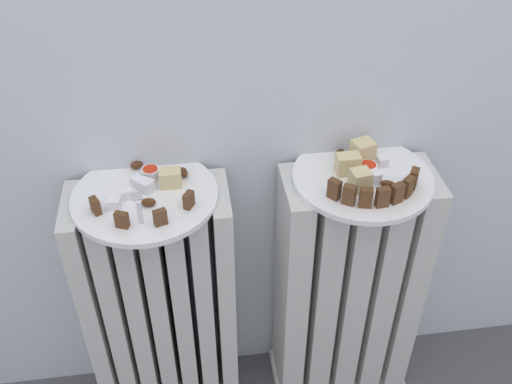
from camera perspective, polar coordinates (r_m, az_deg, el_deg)
The scene contains 33 objects.
radiator_left at distance 1.42m, azimuth -9.10°, elevation -11.42°, with size 0.35×0.16×0.68m.
radiator_right at distance 1.46m, azimuth 8.80°, elevation -9.59°, with size 0.35×0.16×0.68m.
plate_left at distance 1.18m, azimuth -10.77°, elevation -0.39°, with size 0.29×0.29×0.01m, color white.
plate_right at distance 1.22m, azimuth 10.35°, elevation 1.40°, with size 0.29×0.29×0.01m, color white.
dark_cake_slice_left_0 at distance 1.14m, azimuth -15.38°, elevation -1.32°, with size 0.02×0.01×0.03m, color #56351E.
dark_cake_slice_left_1 at distance 1.10m, azimuth -12.94°, elevation -2.66°, with size 0.02×0.01×0.03m, color #56351E.
dark_cake_slice_left_2 at distance 1.09m, azimuth -9.32°, elevation -2.45°, with size 0.02×0.01×0.03m, color #56351E.
dark_cake_slice_left_3 at distance 1.12m, azimuth -6.57°, elevation -0.78°, with size 0.02×0.01×0.03m, color #56351E.
marble_cake_slice_left_0 at distance 1.18m, azimuth -8.33°, elevation 1.35°, with size 0.04×0.03×0.04m, color beige.
turkish_delight_left_0 at distance 1.17m, azimuth -10.60°, elevation 0.58°, with size 0.02×0.02×0.02m, color white.
turkish_delight_left_1 at distance 1.19m, azimuth -11.43°, elevation 0.98°, with size 0.02×0.02×0.02m, color white.
turkish_delight_left_2 at distance 1.16m, azimuth -12.46°, elevation -0.17°, with size 0.02×0.02×0.02m, color white.
turkish_delight_left_3 at distance 1.14m, azimuth -13.62°, elevation -1.13°, with size 0.02×0.02×0.02m, color white.
medjool_date_left_0 at distance 1.14m, azimuth -10.42°, elevation -0.99°, with size 0.03×0.02×0.02m, color #4C2814.
medjool_date_left_1 at distance 1.20m, azimuth -7.08°, elevation 1.93°, with size 0.03×0.02×0.02m, color #4C2814.
medjool_date_left_2 at distance 1.24m, azimuth -11.52°, elevation 2.62°, with size 0.03×0.02×0.02m, color #4C2814.
jam_bowl_left at distance 1.21m, azimuth -10.22°, elevation 1.87°, with size 0.04×0.04×0.02m.
dark_cake_slice_right_0 at distance 1.14m, azimuth 7.64°, elevation 0.28°, with size 0.02×0.02×0.04m, color #56351E.
dark_cake_slice_right_1 at distance 1.13m, azimuth 9.06°, elevation -0.28°, with size 0.02×0.02×0.04m, color #56351E.
dark_cake_slice_right_2 at distance 1.13m, azimuth 10.66°, elevation -0.55°, with size 0.02×0.02×0.04m, color #56351E.
dark_cake_slice_right_3 at distance 1.14m, azimuth 12.22°, elevation -0.50°, with size 0.02×0.02×0.04m, color #56351E.
dark_cake_slice_right_4 at distance 1.15m, azimuth 13.58°, elevation -0.14°, with size 0.02×0.02×0.04m, color #56351E.
dark_cake_slice_right_5 at distance 1.17m, azimuth 14.56°, elevation 0.48°, with size 0.02×0.02×0.04m, color #56351E.
dark_cake_slice_right_6 at distance 1.20m, azimuth 15.10°, elevation 1.28°, with size 0.02×0.02×0.04m, color #56351E.
marble_cake_slice_right_0 at distance 1.24m, azimuth 10.36°, elevation 3.84°, with size 0.04×0.04×0.05m, color beige.
marble_cake_slice_right_1 at distance 1.21m, azimuth 8.94°, elevation 2.70°, with size 0.05×0.03×0.04m, color beige.
marble_cake_slice_right_2 at distance 1.17m, azimuth 10.12°, elevation 1.12°, with size 0.04×0.03×0.04m, color beige.
turkish_delight_right_0 at distance 1.25m, azimuth 12.22°, elevation 2.91°, with size 0.02×0.02×0.02m, color white.
turkish_delight_right_1 at distance 1.20m, azimuth 11.39°, elevation 1.42°, with size 0.02×0.02×0.02m, color white.
medjool_date_right_0 at distance 1.26m, azimuth 8.18°, elevation 3.77°, with size 0.03×0.02×0.02m, color #4C2814.
medjool_date_right_1 at distance 1.19m, azimuth 12.72°, elevation 0.75°, with size 0.03×0.01×0.02m, color #4C2814.
jam_bowl_right at distance 1.22m, azimuth 10.81°, elevation 2.25°, with size 0.04×0.04×0.02m.
fork at distance 1.15m, azimuth -11.37°, elevation -1.26°, with size 0.03×0.09×0.00m.
Camera 1 is at (-0.13, -0.64, 1.41)m, focal length 41.06 mm.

